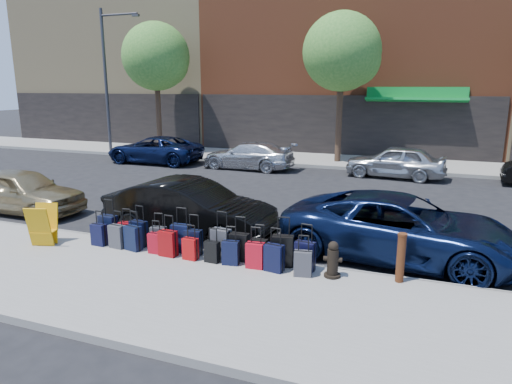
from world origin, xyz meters
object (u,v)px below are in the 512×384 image
at_px(tree_left, 158,58).
at_px(suitcase_front_5, 193,242).
at_px(car_far_0, 155,150).
at_px(car_far_1, 248,156).
at_px(bollard, 401,257).
at_px(car_near_1, 190,210).
at_px(tree_center, 345,54).
at_px(car_far_2, 395,162).
at_px(car_near_2, 401,228).
at_px(fire_hydrant, 333,260).
at_px(car_near_0, 22,191).
at_px(streetlight, 108,72).
at_px(display_rack, 43,226).

relative_size(tree_left, suitcase_front_5, 7.76).
bearing_deg(car_far_0, car_far_1, 91.21).
bearing_deg(bollard, car_near_1, 165.94).
bearing_deg(tree_left, tree_center, 0.00).
bearing_deg(car_far_2, car_near_2, 10.68).
bearing_deg(fire_hydrant, car_far_2, 85.18).
bearing_deg(car_far_2, car_near_0, -40.70).
distance_m(streetlight, car_far_0, 6.33).
bearing_deg(tree_center, suitcase_front_5, -92.85).
bearing_deg(car_far_1, tree_center, 129.05).
relative_size(streetlight, display_rack, 8.13).
distance_m(car_near_0, car_near_2, 11.37).
distance_m(tree_left, suitcase_front_5, 18.06).
bearing_deg(car_far_1, fire_hydrant, 31.37).
relative_size(car_near_1, car_near_2, 0.85).
bearing_deg(car_far_1, car_near_1, 15.41).
bearing_deg(car_near_0, car_near_2, -89.14).
bearing_deg(display_rack, car_near_0, 126.17).
bearing_deg(streetlight, car_far_2, -6.88).
xyz_separation_m(bollard, car_far_0, (-12.87, 11.25, 0.03)).
height_order(car_near_2, car_far_2, car_near_2).
xyz_separation_m(display_rack, car_near_0, (-3.26, 2.41, 0.07)).
xyz_separation_m(car_near_1, car_near_2, (5.28, 0.34, -0.01)).
relative_size(suitcase_front_5, display_rack, 0.95).
distance_m(suitcase_front_5, car_far_1, 11.87).
xyz_separation_m(tree_center, car_far_1, (-3.90, -2.91, -4.76)).
bearing_deg(display_rack, bollard, -11.75).
relative_size(suitcase_front_5, car_near_2, 0.17).
distance_m(tree_left, car_near_0, 13.78).
height_order(streetlight, display_rack, streetlight).
distance_m(streetlight, car_far_2, 16.90).
bearing_deg(bollard, tree_center, 104.93).
relative_size(car_far_0, car_far_1, 1.11).
height_order(bollard, car_far_2, car_far_2).
height_order(streetlight, bollard, streetlight).
bearing_deg(bollard, car_near_2, 93.41).
bearing_deg(car_near_0, car_far_0, 8.67).
relative_size(streetlight, car_near_0, 1.94).
height_order(tree_left, car_near_0, tree_left).
height_order(fire_hydrant, car_near_2, car_near_2).
distance_m(car_near_2, car_far_0, 15.95).
xyz_separation_m(fire_hydrant, bollard, (1.29, 0.23, 0.17)).
relative_size(tree_left, car_near_0, 1.77).
bearing_deg(car_far_1, suitcase_front_5, 17.92).
relative_size(car_near_0, car_far_0, 0.83).
relative_size(tree_center, car_near_2, 1.35).
relative_size(display_rack, car_far_2, 0.23).
relative_size(car_near_1, car_far_1, 1.03).
xyz_separation_m(car_near_2, car_far_2, (-0.82, 9.88, -0.03)).
relative_size(tree_center, car_near_1, 1.58).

